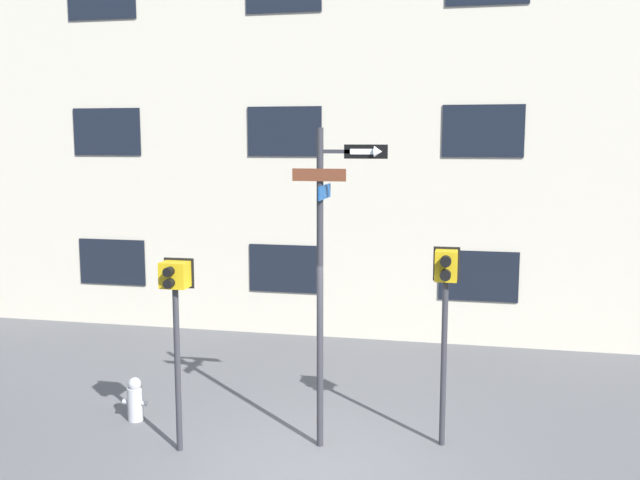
% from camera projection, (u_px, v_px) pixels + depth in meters
% --- Properties ---
extents(ground_plane, '(60.00, 60.00, 0.00)m').
position_uv_depth(ground_plane, '(314.00, 476.00, 8.88)').
color(ground_plane, '#515154').
extents(street_sign_pole, '(1.23, 0.70, 4.31)m').
position_uv_depth(street_sign_pole, '(325.00, 263.00, 9.38)').
color(street_sign_pole, '#2D2D33').
rests_on(street_sign_pole, ground_plane).
extents(pedestrian_signal_left, '(0.41, 0.40, 2.61)m').
position_uv_depth(pedestrian_signal_left, '(175.00, 301.00, 9.32)').
color(pedestrian_signal_left, '#2D2D33').
rests_on(pedestrian_signal_left, ground_plane).
extents(pedestrian_signal_right, '(0.35, 0.40, 2.73)m').
position_uv_depth(pedestrian_signal_right, '(445.00, 293.00, 9.48)').
color(pedestrian_signal_right, '#2D2D33').
rests_on(pedestrian_signal_right, ground_plane).
extents(fire_hydrant, '(0.39, 0.23, 0.66)m').
position_uv_depth(fire_hydrant, '(135.00, 400.00, 10.59)').
color(fire_hydrant, '#A5A5A8').
rests_on(fire_hydrant, ground_plane).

